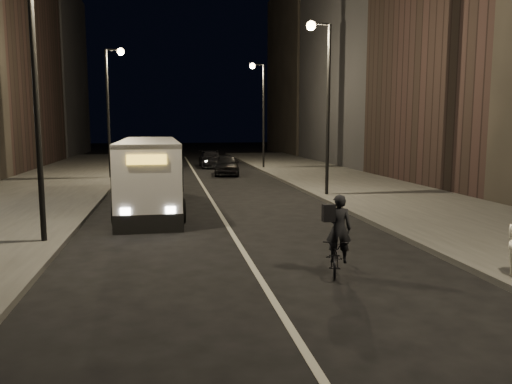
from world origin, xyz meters
name	(u,v)px	position (x,y,z in m)	size (l,w,h in m)	color
ground	(258,276)	(0.00, 0.00, 0.00)	(180.00, 180.00, 0.00)	black
sidewalk_right	(367,189)	(8.50, 14.00, 0.08)	(7.00, 70.00, 0.16)	#3C3C3A
sidewalk_left	(30,197)	(-8.50, 14.00, 0.08)	(7.00, 70.00, 0.16)	#3C3C3A
building_row_right	(393,37)	(16.00, 27.50, 10.50)	(8.00, 61.00, 21.00)	black
streetlight_right_mid	(323,85)	(5.33, 12.00, 5.36)	(1.20, 0.44, 8.12)	black
streetlight_right_far	(260,101)	(5.33, 28.00, 5.36)	(1.20, 0.44, 8.12)	black
streetlight_left_near	(44,57)	(-5.33, 4.00, 5.36)	(1.20, 0.44, 8.12)	black
streetlight_left_far	(112,95)	(-5.33, 22.00, 5.36)	(1.20, 0.44, 8.12)	black
city_bus	(150,171)	(-2.75, 10.47, 1.57)	(2.67, 10.76, 2.88)	silver
cyclist_on_bicycle	(336,247)	(1.83, -0.15, 0.64)	(1.08, 1.77, 1.92)	black
car_near	(227,165)	(2.14, 23.91, 0.72)	(1.70, 4.23, 1.44)	black
car_mid	(171,160)	(-1.67, 30.53, 0.64)	(1.34, 3.86, 1.27)	#313133
car_far	(211,159)	(1.62, 30.52, 0.67)	(1.87, 4.61, 1.34)	black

